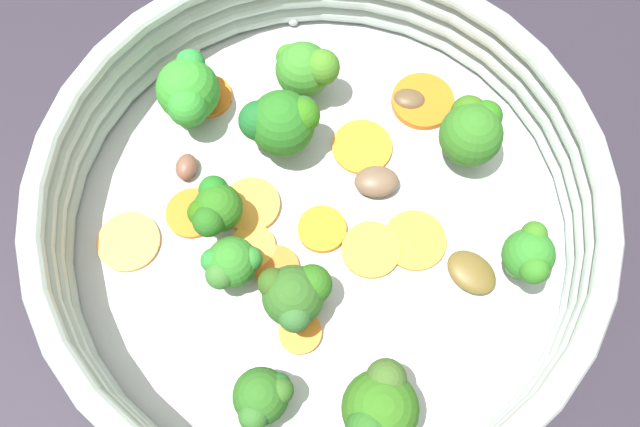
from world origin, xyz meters
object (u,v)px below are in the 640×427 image
(broccoli_floret_0, at_px, (529,255))
(carrot_slice_6, at_px, (251,205))
(carrot_slice_11, at_px, (329,228))
(broccoli_floret_1, at_px, (305,69))
(carrot_slice_9, at_px, (371,250))
(broccoli_floret_2, at_px, (188,92))
(broccoli_floret_4, at_px, (215,208))
(carrot_slice_0, at_px, (276,267))
(broccoli_floret_3, at_px, (377,411))
(broccoli_floret_6, at_px, (472,130))
(carrot_slice_4, at_px, (253,247))
(carrot_slice_7, at_px, (208,96))
(broccoli_floret_8, at_px, (283,122))
(carrot_slice_5, at_px, (423,101))
(broccoli_floret_5, at_px, (295,295))
(carrot_slice_1, at_px, (129,242))
(mushroom_piece_0, at_px, (409,99))
(broccoli_floret_9, at_px, (231,263))
(carrot_slice_10, at_px, (415,240))
(mushroom_piece_1, at_px, (377,181))
(skillet, at_px, (320,224))
(carrot_slice_3, at_px, (300,333))
(mushroom_piece_3, at_px, (471,272))
(mushroom_piece_2, at_px, (186,167))
(broccoli_floret_7, at_px, (263,397))
(carrot_slice_2, at_px, (362,147))

(broccoli_floret_0, bearing_deg, carrot_slice_6, -25.29)
(carrot_slice_11, distance_m, broccoli_floret_1, 0.12)
(carrot_slice_9, height_order, broccoli_floret_2, broccoli_floret_2)
(broccoli_floret_0, xyz_separation_m, broccoli_floret_4, (0.19, -0.07, 0.00))
(carrot_slice_0, distance_m, broccoli_floret_2, 0.14)
(broccoli_floret_3, bearing_deg, broccoli_floret_6, -122.30)
(carrot_slice_9, distance_m, broccoli_floret_1, 0.14)
(carrot_slice_4, height_order, carrot_slice_7, same)
(broccoli_floret_2, bearing_deg, broccoli_floret_8, 146.79)
(carrot_slice_5, distance_m, broccoli_floret_0, 0.14)
(broccoli_floret_5, relative_size, broccoli_floret_8, 0.79)
(carrot_slice_7, xyz_separation_m, carrot_slice_9, (-0.09, 0.14, 0.00))
(carrot_slice_1, xyz_separation_m, carrot_slice_7, (-0.07, -0.10, 0.00))
(carrot_slice_11, relative_size, mushroom_piece_0, 1.39)
(broccoli_floret_1, relative_size, broccoli_floret_9, 1.24)
(carrot_slice_10, distance_m, mushroom_piece_1, 0.05)
(broccoli_floret_4, xyz_separation_m, broccoli_floret_6, (-0.18, -0.02, -0.00))
(skillet, bearing_deg, carrot_slice_3, 69.52)
(broccoli_floret_2, bearing_deg, mushroom_piece_1, 144.43)
(skillet, relative_size, broccoli_floret_0, 7.61)
(carrot_slice_0, height_order, mushroom_piece_3, mushroom_piece_3)
(carrot_slice_0, bearing_deg, carrot_slice_4, -52.67)
(skillet, distance_m, broccoli_floret_3, 0.14)
(carrot_slice_1, bearing_deg, broccoli_floret_1, -145.90)
(carrot_slice_10, bearing_deg, carrot_slice_5, -107.31)
(carrot_slice_10, relative_size, broccoli_floret_2, 0.78)
(carrot_slice_9, relative_size, broccoli_floret_2, 0.72)
(carrot_slice_4, relative_size, broccoli_floret_9, 0.79)
(carrot_slice_1, relative_size, carrot_slice_9, 1.07)
(carrot_slice_5, distance_m, mushroom_piece_2, 0.18)
(carrot_slice_11, distance_m, mushroom_piece_2, 0.11)
(carrot_slice_6, distance_m, mushroom_piece_1, 0.09)
(carrot_slice_1, distance_m, broccoli_floret_6, 0.25)
(carrot_slice_10, bearing_deg, carrot_slice_3, 28.12)
(broccoli_floret_0, bearing_deg, broccoli_floret_4, -20.09)
(carrot_slice_3, relative_size, carrot_slice_11, 0.84)
(broccoli_floret_5, bearing_deg, broccoli_floret_7, 62.36)
(skillet, bearing_deg, broccoli_floret_8, -78.51)
(carrot_slice_7, bearing_deg, carrot_slice_2, 148.59)
(broccoli_floret_1, bearing_deg, mushroom_piece_2, 27.27)
(broccoli_floret_4, bearing_deg, mushroom_piece_3, 156.99)
(carrot_slice_0, distance_m, carrot_slice_3, 0.05)
(carrot_slice_2, distance_m, broccoli_floret_9, 0.13)
(mushroom_piece_2, bearing_deg, broccoli_floret_4, 111.65)
(broccoli_floret_9, height_order, mushroom_piece_3, broccoli_floret_9)
(carrot_slice_5, distance_m, broccoli_floret_5, 0.18)
(broccoli_floret_9, bearing_deg, carrot_slice_7, -89.97)
(carrot_slice_0, bearing_deg, broccoli_floret_2, -73.44)
(carrot_slice_9, bearing_deg, carrot_slice_7, -56.74)
(carrot_slice_10, distance_m, broccoli_floret_4, 0.14)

